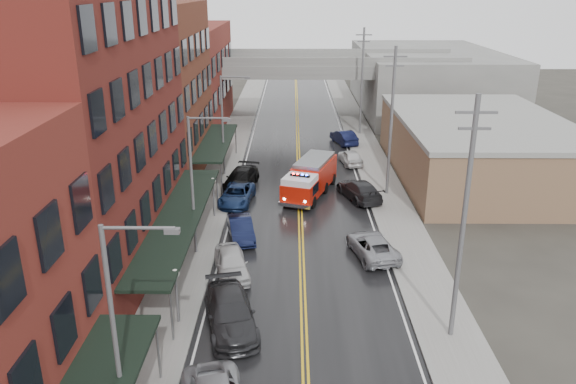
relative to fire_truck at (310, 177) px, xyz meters
name	(u,v)px	position (x,y,z in m)	size (l,w,h in m)	color
road	(300,218)	(-0.82, -4.85, -1.52)	(11.00, 160.00, 0.02)	black
sidewalk_left	(203,217)	(-8.12, -4.85, -1.46)	(3.00, 160.00, 0.15)	slate
sidewalk_right	(398,217)	(6.48, -4.85, -1.46)	(3.00, 160.00, 0.15)	slate
curb_left	(225,217)	(-6.47, -4.85, -1.46)	(0.30, 160.00, 0.15)	gray
curb_right	(376,217)	(4.83, -4.85, -1.46)	(0.30, 160.00, 0.15)	gray
brick_building_b	(72,120)	(-14.12, -11.85, 7.47)	(9.00, 20.00, 18.00)	#5A1917
brick_building_c	(148,92)	(-14.12, 5.65, 5.97)	(9.00, 15.00, 15.00)	brown
brick_building_far	(185,78)	(-14.12, 23.15, 4.47)	(9.00, 20.00, 12.00)	maroon
tan_building	(478,149)	(15.18, 5.15, 0.97)	(14.00, 22.00, 5.00)	brown
right_far_block	(427,80)	(17.18, 35.15, 2.47)	(18.00, 30.00, 8.00)	slate
awning_1	(180,217)	(-8.32, -11.85, 1.45)	(2.60, 18.00, 3.09)	black
awning_2	(216,142)	(-8.31, 5.65, 1.45)	(2.60, 13.00, 3.09)	black
globe_lamp_1	(176,284)	(-7.22, -18.85, 0.78)	(0.44, 0.44, 3.12)	#59595B
globe_lamp_2	(213,188)	(-7.22, -4.85, 0.78)	(0.44, 0.44, 3.12)	#59595B
street_lamp_0	(121,326)	(-7.37, -26.85, 3.65)	(2.64, 0.22, 9.00)	#59595B
street_lamp_1	(196,178)	(-7.37, -10.85, 3.65)	(2.64, 0.22, 9.00)	#59595B
street_lamp_2	(225,119)	(-7.37, 5.15, 3.65)	(2.64, 0.22, 9.00)	#59595B
utility_pole_0	(464,219)	(6.38, -19.85, 4.77)	(1.80, 0.24, 12.00)	#59595B
utility_pole_1	(391,120)	(6.38, 0.15, 4.77)	(1.80, 0.24, 12.00)	#59595B
utility_pole_2	(362,80)	(6.38, 20.15, 4.77)	(1.80, 0.24, 12.00)	#59595B
overpass	(297,74)	(-0.82, 27.15, 4.45)	(40.00, 10.00, 7.50)	slate
fire_truck	(310,177)	(0.00, 0.00, 0.00)	(4.98, 8.14, 2.83)	#B71708
parked_car_left_3	(230,313)	(-4.53, -19.15, -0.70)	(2.33, 5.73, 1.66)	#252528
parked_car_left_4	(231,263)	(-5.04, -13.65, -0.76)	(1.83, 4.54, 1.55)	#B9B9B9
parked_car_left_5	(241,229)	(-4.93, -8.53, -0.81)	(1.53, 4.38, 1.44)	black
parked_car_left_6	(237,195)	(-5.82, -1.89, -0.83)	(2.34, 5.07, 1.41)	#15274F
parked_car_left_7	(241,179)	(-5.82, 1.82, -0.74)	(2.23, 5.49, 1.59)	black
parked_car_right_0	(372,246)	(3.68, -11.05, -0.84)	(2.32, 5.02, 1.40)	gray
parked_car_right_1	(359,190)	(3.96, -0.83, -0.76)	(2.18, 5.35, 1.55)	black
parked_car_right_2	(350,157)	(4.18, 8.58, -0.81)	(1.70, 4.23, 1.44)	silver
parked_car_right_3	(344,137)	(4.17, 16.03, -0.77)	(1.62, 4.65, 1.53)	#0E1333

